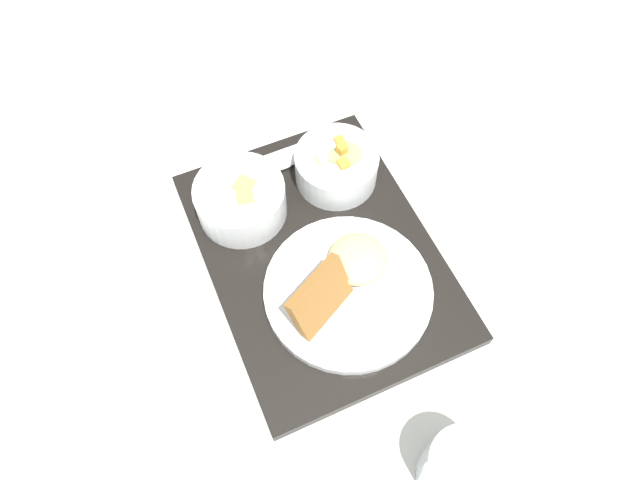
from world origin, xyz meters
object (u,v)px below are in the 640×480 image
at_px(bowl_salad, 336,165).
at_px(bowl_soup, 241,198).
at_px(knife, 251,162).
at_px(spoon, 267,166).
at_px(plate_main, 347,286).
at_px(glass_water, 458,470).

bearing_deg(bowl_salad, bowl_soup, -84.25).
distance_m(knife, spoon, 0.02).
bearing_deg(spoon, bowl_soup, -137.15).
bearing_deg(plate_main, bowl_salad, 165.55).
bearing_deg(knife, bowl_salad, -35.27).
bearing_deg(bowl_soup, bowl_salad, 95.75).
bearing_deg(bowl_soup, plate_main, 31.31).
bearing_deg(plate_main, knife, -164.38).
xyz_separation_m(bowl_soup, spoon, (-0.06, 0.05, -0.03)).
distance_m(bowl_soup, plate_main, 0.18).
height_order(plate_main, knife, plate_main).
xyz_separation_m(bowl_soup, knife, (-0.07, 0.03, -0.03)).
distance_m(bowl_soup, glass_water, 0.42).
relative_size(plate_main, spoon, 1.42).
relative_size(knife, glass_water, 2.11).
distance_m(plate_main, glass_water, 0.24).
xyz_separation_m(bowl_salad, plate_main, (0.17, -0.04, -0.02)).
relative_size(bowl_soup, glass_water, 1.38).
bearing_deg(bowl_soup, knife, 157.19).
distance_m(bowl_soup, spoon, 0.08).
xyz_separation_m(plate_main, glass_water, (0.24, 0.04, 0.01)).
bearing_deg(bowl_salad, plate_main, -14.45).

